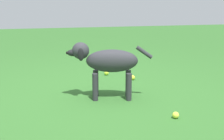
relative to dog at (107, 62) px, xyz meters
name	(u,v)px	position (x,y,z in m)	size (l,w,h in m)	color
ground	(93,98)	(-0.03, -0.17, -0.43)	(14.00, 14.00, 0.00)	#2D6026
dog	(107,62)	(0.00, 0.00, 0.00)	(0.34, 0.96, 0.66)	#2D2D33
tennis_ball_0	(133,78)	(-0.66, 0.48, -0.40)	(0.07, 0.07, 0.07)	#C0D233
tennis_ball_1	(106,73)	(-0.97, 0.15, -0.40)	(0.07, 0.07, 0.07)	#BFDB31
tennis_ball_2	(176,115)	(0.68, 0.56, -0.40)	(0.07, 0.07, 0.07)	#D1E13F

